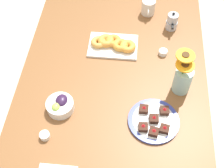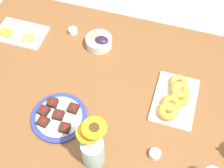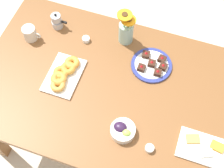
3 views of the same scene
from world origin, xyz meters
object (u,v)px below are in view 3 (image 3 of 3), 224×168
at_px(croissant_platter, 64,74).
at_px(grape_bowl, 123,130).
at_px(dining_table, 112,94).
at_px(flower_vase, 126,31).
at_px(cheese_platter, 203,148).
at_px(jam_cup_berry, 150,148).
at_px(coffee_mug, 30,33).
at_px(jam_cup_honey, 86,39).
at_px(dessert_plate, 152,65).
at_px(moka_pot, 57,21).

bearing_deg(croissant_platter, grape_bowl, -26.99).
bearing_deg(dining_table, flower_vase, 95.02).
xyz_separation_m(cheese_platter, jam_cup_berry, (-0.27, -0.10, 0.01)).
distance_m(coffee_mug, jam_cup_berry, 1.02).
height_order(cheese_platter, jam_cup_honey, cheese_platter).
relative_size(jam_cup_berry, flower_vase, 0.18).
height_order(coffee_mug, grape_bowl, coffee_mug).
relative_size(dining_table, dessert_plate, 6.42).
distance_m(croissant_platter, dessert_plate, 0.53).
bearing_deg(jam_cup_honey, jam_cup_berry, -43.88).
bearing_deg(coffee_mug, jam_cup_berry, -26.62).
height_order(coffee_mug, cheese_platter, coffee_mug).
bearing_deg(coffee_mug, moka_pot, 50.05).
bearing_deg(grape_bowl, jam_cup_berry, -14.92).
bearing_deg(dining_table, cheese_platter, -18.39).
bearing_deg(cheese_platter, jam_cup_berry, -160.10).
bearing_deg(jam_cup_berry, flower_vase, 117.92).
relative_size(croissant_platter, dessert_plate, 1.15).
bearing_deg(moka_pot, jam_cup_honey, -12.76).
xyz_separation_m(dining_table, jam_cup_honey, (-0.27, 0.26, 0.10)).
height_order(grape_bowl, cheese_platter, grape_bowl).
relative_size(coffee_mug, cheese_platter, 0.46).
relative_size(croissant_platter, moka_pot, 2.42).
distance_m(cheese_platter, flower_vase, 0.82).
xyz_separation_m(cheese_platter, croissant_platter, (-0.87, 0.17, 0.01)).
distance_m(cheese_platter, croissant_platter, 0.88).
distance_m(grape_bowl, flower_vase, 0.62).
relative_size(dining_table, grape_bowl, 11.76).
bearing_deg(grape_bowl, dessert_plate, 85.63).
distance_m(jam_cup_honey, moka_pot, 0.23).
relative_size(jam_cup_honey, moka_pot, 0.40).
xyz_separation_m(coffee_mug, cheese_platter, (1.18, -0.36, -0.04)).
bearing_deg(croissant_platter, dining_table, 3.82).
distance_m(croissant_platter, flower_vase, 0.46).
bearing_deg(jam_cup_honey, croissant_platter, -95.69).
height_order(dining_table, jam_cup_berry, jam_cup_berry).
height_order(croissant_platter, dessert_plate, dessert_plate).
height_order(coffee_mug, moka_pot, moka_pot).
distance_m(jam_cup_berry, flower_vase, 0.73).
relative_size(dessert_plate, flower_vase, 0.96).
xyz_separation_m(jam_cup_honey, dessert_plate, (0.45, -0.05, -0.00)).
bearing_deg(jam_cup_berry, coffee_mug, 153.38).
height_order(grape_bowl, dessert_plate, grape_bowl).
xyz_separation_m(croissant_platter, dessert_plate, (0.47, 0.24, -0.01)).
relative_size(grape_bowl, jam_cup_honey, 2.83).
height_order(dining_table, moka_pot, moka_pot).
distance_m(grape_bowl, jam_cup_berry, 0.17).
xyz_separation_m(coffee_mug, grape_bowl, (0.75, -0.41, -0.02)).
distance_m(dessert_plate, moka_pot, 0.67).
xyz_separation_m(cheese_platter, moka_pot, (-1.06, 0.50, 0.04)).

